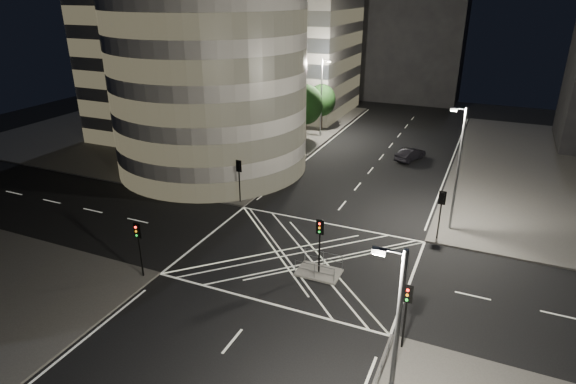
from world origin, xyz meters
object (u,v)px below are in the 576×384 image
at_px(central_island, 319,272).
at_px(street_lamp_left_near, 258,130).
at_px(street_lamp_right_near, 393,357).
at_px(sedan, 410,154).
at_px(traffic_signal_nl, 139,240).
at_px(traffic_signal_fr, 441,206).
at_px(traffic_signal_fl, 239,173).
at_px(traffic_signal_island, 320,236).
at_px(traffic_signal_nr, 406,305).
at_px(street_lamp_left_far, 322,95).
at_px(street_lamp_right_far, 458,166).

height_order(central_island, street_lamp_left_near, street_lamp_left_near).
bearing_deg(street_lamp_right_near, street_lamp_left_near, 125.97).
distance_m(street_lamp_right_near, sedan, 40.04).
bearing_deg(traffic_signal_nl, street_lamp_right_near, -21.55).
bearing_deg(traffic_signal_fr, traffic_signal_nl, -142.31).
relative_size(traffic_signal_fl, street_lamp_right_near, 0.40).
bearing_deg(traffic_signal_island, traffic_signal_fr, 50.67).
height_order(traffic_signal_fr, street_lamp_left_near, street_lamp_left_near).
distance_m(traffic_signal_nr, street_lamp_left_far, 41.15).
relative_size(traffic_signal_fr, street_lamp_right_near, 0.40).
height_order(traffic_signal_fr, street_lamp_right_near, street_lamp_right_near).
xyz_separation_m(central_island, sedan, (1.23, 26.76, 0.64)).
distance_m(street_lamp_left_near, street_lamp_right_near, 32.13).
bearing_deg(central_island, traffic_signal_fr, 50.67).
xyz_separation_m(traffic_signal_nl, traffic_signal_nr, (17.60, 0.00, 0.00)).
height_order(central_island, traffic_signal_nl, traffic_signal_nl).
distance_m(traffic_signal_fl, street_lamp_left_far, 23.36).
distance_m(traffic_signal_fl, traffic_signal_fr, 17.60).
xyz_separation_m(street_lamp_left_far, street_lamp_right_near, (18.87, -44.00, 0.00)).
distance_m(traffic_signal_fl, traffic_signal_nr, 22.24).
bearing_deg(street_lamp_left_far, traffic_signal_nl, -89.01).
bearing_deg(sedan, traffic_signal_fl, 78.48).
bearing_deg(street_lamp_left_near, traffic_signal_nr, -45.87).
xyz_separation_m(central_island, traffic_signal_fl, (-10.80, 8.30, 2.84)).
height_order(traffic_signal_nl, traffic_signal_fr, same).
bearing_deg(street_lamp_right_near, traffic_signal_fr, 91.75).
relative_size(traffic_signal_island, street_lamp_right_near, 0.40).
distance_m(traffic_signal_nr, traffic_signal_island, 8.62).
xyz_separation_m(traffic_signal_nl, street_lamp_left_near, (-0.64, 18.80, 2.63)).
relative_size(traffic_signal_island, street_lamp_left_near, 0.40).
relative_size(central_island, traffic_signal_nr, 0.75).
bearing_deg(traffic_signal_island, traffic_signal_nl, -153.86).
distance_m(traffic_signal_fl, sedan, 22.14).
xyz_separation_m(traffic_signal_fr, street_lamp_left_near, (-18.24, 5.20, 2.63)).
bearing_deg(traffic_signal_nr, street_lamp_right_near, -84.96).
distance_m(central_island, sedan, 26.79).
height_order(traffic_signal_island, street_lamp_left_far, street_lamp_left_far).
relative_size(central_island, street_lamp_left_near, 0.30).
xyz_separation_m(central_island, traffic_signal_fr, (6.80, 8.30, 2.84)).
bearing_deg(traffic_signal_island, traffic_signal_nr, -37.93).
bearing_deg(central_island, street_lamp_left_near, 130.27).
bearing_deg(traffic_signal_island, street_lamp_right_far, 54.70).
distance_m(traffic_signal_island, street_lamp_left_near, 17.89).
bearing_deg(sedan, traffic_signal_fr, 128.37).
relative_size(traffic_signal_fl, sedan, 0.92).
relative_size(street_lamp_left_far, street_lamp_right_near, 1.00).
bearing_deg(street_lamp_right_far, traffic_signal_nl, -139.09).
bearing_deg(street_lamp_left_far, central_island, -70.05).
relative_size(traffic_signal_nl, traffic_signal_nr, 1.00).
distance_m(traffic_signal_nl, street_lamp_right_near, 19.78).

